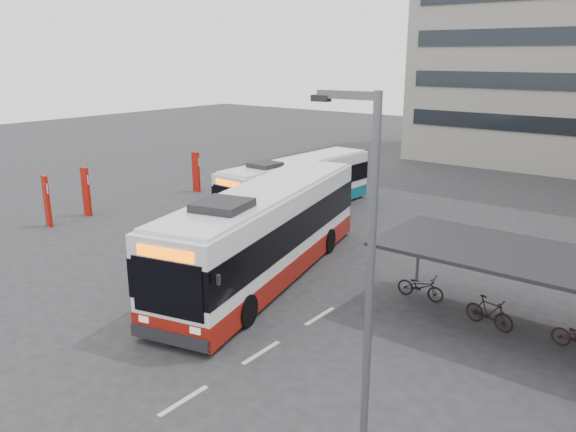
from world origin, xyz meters
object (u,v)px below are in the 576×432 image
Objects in this scene: bus_teal at (297,186)px; pedestrian at (267,222)px; lamp_post at (365,274)px; bus_main at (266,233)px.

bus_teal is 5.59m from pedestrian.
bus_teal is 20.52m from lamp_post.
bus_main is 1.23× the size of bus_teal.
bus_main is at bearing -58.29° from bus_teal.
pedestrian is 0.25× the size of lamp_post.
pedestrian is at bearing -65.41° from bus_teal.
bus_teal is 1.37× the size of lamp_post.
bus_main is 4.16m from pedestrian.
bus_teal is at bearing 51.00° from pedestrian.
lamp_post is at bearing -104.46° from pedestrian.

